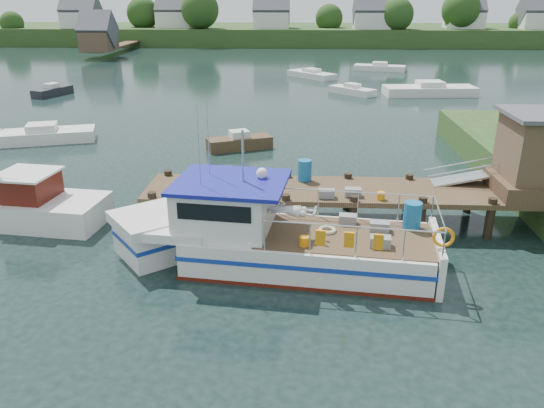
{
  "coord_description": "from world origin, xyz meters",
  "views": [
    {
      "loc": [
        -0.1,
        -19.52,
        8.48
      ],
      "look_at": [
        -1.0,
        -1.5,
        1.3
      ],
      "focal_mm": 35.0,
      "sensor_mm": 36.0,
      "label": 1
    }
  ],
  "objects_px": {
    "lobster_boat": "(267,237)",
    "moored_b": "(352,90)",
    "dock": "(471,170)",
    "moored_c": "(430,90)",
    "moored_a": "(43,135)",
    "moored_rowboat": "(239,142)",
    "moored_d": "(312,74)",
    "moored_e": "(52,91)",
    "moored_far": "(380,67)",
    "work_boat": "(11,205)"
  },
  "relations": [
    {
      "from": "moored_rowboat",
      "to": "moored_b",
      "type": "relative_size",
      "value": 0.94
    },
    {
      "from": "moored_b",
      "to": "moored_d",
      "type": "relative_size",
      "value": 0.75
    },
    {
      "from": "dock",
      "to": "moored_e",
      "type": "distance_m",
      "value": 39.39
    },
    {
      "from": "dock",
      "to": "moored_b",
      "type": "distance_m",
      "value": 29.03
    },
    {
      "from": "lobster_boat",
      "to": "moored_a",
      "type": "bearing_deg",
      "value": 140.77
    },
    {
      "from": "lobster_boat",
      "to": "moored_c",
      "type": "height_order",
      "value": "lobster_boat"
    },
    {
      "from": "moored_rowboat",
      "to": "moored_e",
      "type": "relative_size",
      "value": 0.97
    },
    {
      "from": "moored_d",
      "to": "lobster_boat",
      "type": "bearing_deg",
      "value": -105.81
    },
    {
      "from": "moored_rowboat",
      "to": "moored_c",
      "type": "relative_size",
      "value": 0.48
    },
    {
      "from": "moored_rowboat",
      "to": "moored_e",
      "type": "xyz_separation_m",
      "value": [
        -18.55,
        16.63,
        -0.01
      ]
    },
    {
      "from": "dock",
      "to": "moored_c",
      "type": "xyz_separation_m",
      "value": [
        5.05,
        28.73,
        -1.77
      ]
    },
    {
      "from": "moored_far",
      "to": "moored_b",
      "type": "height_order",
      "value": "moored_far"
    },
    {
      "from": "dock",
      "to": "work_boat",
      "type": "xyz_separation_m",
      "value": [
        -17.95,
        -0.56,
        -1.55
      ]
    },
    {
      "from": "moored_rowboat",
      "to": "moored_e",
      "type": "bearing_deg",
      "value": 145.21
    },
    {
      "from": "moored_rowboat",
      "to": "moored_d",
      "type": "height_order",
      "value": "moored_rowboat"
    },
    {
      "from": "moored_far",
      "to": "dock",
      "type": "bearing_deg",
      "value": -93.66
    },
    {
      "from": "moored_d",
      "to": "moored_e",
      "type": "xyz_separation_m",
      "value": [
        -23.31,
        -11.75,
        0.03
      ]
    },
    {
      "from": "moored_far",
      "to": "moored_d",
      "type": "distance_m",
      "value": 10.16
    },
    {
      "from": "moored_far",
      "to": "moored_b",
      "type": "xyz_separation_m",
      "value": [
        -4.67,
        -15.99,
        -0.01
      ]
    },
    {
      "from": "work_boat",
      "to": "moored_e",
      "type": "height_order",
      "value": "work_boat"
    },
    {
      "from": "work_boat",
      "to": "moored_e",
      "type": "xyz_separation_m",
      "value": [
        -10.61,
        27.61,
        -0.29
      ]
    },
    {
      "from": "moored_c",
      "to": "moored_a",
      "type": "bearing_deg",
      "value": -142.51
    },
    {
      "from": "moored_rowboat",
      "to": "moored_b",
      "type": "xyz_separation_m",
      "value": [
        8.22,
        18.49,
        -0.04
      ]
    },
    {
      "from": "lobster_boat",
      "to": "moored_b",
      "type": "distance_m",
      "value": 33.09
    },
    {
      "from": "lobster_boat",
      "to": "moored_b",
      "type": "xyz_separation_m",
      "value": [
        5.77,
        32.58,
        -0.62
      ]
    },
    {
      "from": "work_boat",
      "to": "dock",
      "type": "bearing_deg",
      "value": 8.51
    },
    {
      "from": "lobster_boat",
      "to": "moored_far",
      "type": "relative_size",
      "value": 1.82
    },
    {
      "from": "moored_rowboat",
      "to": "moored_c",
      "type": "distance_m",
      "value": 23.71
    },
    {
      "from": "moored_far",
      "to": "lobster_boat",
      "type": "bearing_deg",
      "value": -102.13
    },
    {
      "from": "work_boat",
      "to": "moored_d",
      "type": "distance_m",
      "value": 41.37
    },
    {
      "from": "dock",
      "to": "moored_rowboat",
      "type": "height_order",
      "value": "dock"
    },
    {
      "from": "moored_a",
      "to": "moored_d",
      "type": "distance_m",
      "value": 32.22
    },
    {
      "from": "moored_e",
      "to": "moored_c",
      "type": "bearing_deg",
      "value": 13.1
    },
    {
      "from": "moored_a",
      "to": "moored_d",
      "type": "bearing_deg",
      "value": 60.97
    },
    {
      "from": "moored_c",
      "to": "moored_d",
      "type": "xyz_separation_m",
      "value": [
        -10.31,
        10.08,
        -0.1
      ]
    },
    {
      "from": "dock",
      "to": "moored_c",
      "type": "distance_m",
      "value": 29.22
    },
    {
      "from": "moored_b",
      "to": "moored_d",
      "type": "height_order",
      "value": "moored_d"
    },
    {
      "from": "lobster_boat",
      "to": "moored_c",
      "type": "distance_m",
      "value": 34.76
    },
    {
      "from": "work_boat",
      "to": "moored_c",
      "type": "bearing_deg",
      "value": 58.57
    },
    {
      "from": "dock",
      "to": "moored_a",
      "type": "distance_m",
      "value": 25.04
    },
    {
      "from": "moored_rowboat",
      "to": "moored_d",
      "type": "distance_m",
      "value": 28.78
    },
    {
      "from": "lobster_boat",
      "to": "moored_b",
      "type": "height_order",
      "value": "lobster_boat"
    },
    {
      "from": "dock",
      "to": "lobster_boat",
      "type": "distance_m",
      "value": 8.5
    },
    {
      "from": "moored_e",
      "to": "moored_b",
      "type": "bearing_deg",
      "value": 14.23
    },
    {
      "from": "moored_d",
      "to": "moored_e",
      "type": "bearing_deg",
      "value": -165.94
    },
    {
      "from": "dock",
      "to": "moored_rowboat",
      "type": "relative_size",
      "value": 4.21
    },
    {
      "from": "dock",
      "to": "moored_d",
      "type": "height_order",
      "value": "dock"
    },
    {
      "from": "moored_d",
      "to": "dock",
      "type": "bearing_deg",
      "value": -94.99
    },
    {
      "from": "moored_d",
      "to": "moored_e",
      "type": "height_order",
      "value": "moored_e"
    },
    {
      "from": "moored_e",
      "to": "moored_a",
      "type": "bearing_deg",
      "value": -57.64
    }
  ]
}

